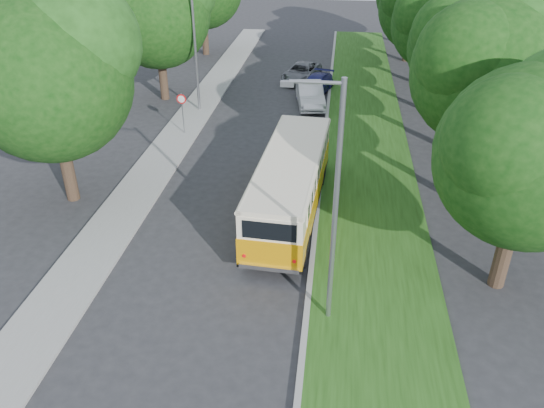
# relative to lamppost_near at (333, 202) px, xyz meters

# --- Properties ---
(ground) EXTENTS (120.00, 120.00, 0.00)m
(ground) POSITION_rel_lamppost_near_xyz_m (-4.21, 2.50, -4.37)
(ground) COLOR #2B2B2E
(ground) RESTS_ON ground
(curb) EXTENTS (0.20, 70.00, 0.15)m
(curb) POSITION_rel_lamppost_near_xyz_m (-0.61, 7.50, -4.29)
(curb) COLOR gray
(curb) RESTS_ON ground
(grass_verge) EXTENTS (4.50, 70.00, 0.13)m
(grass_verge) POSITION_rel_lamppost_near_xyz_m (1.74, 7.50, -4.30)
(grass_verge) COLOR #1F4412
(grass_verge) RESTS_ON ground
(sidewalk) EXTENTS (2.20, 70.00, 0.12)m
(sidewalk) POSITION_rel_lamppost_near_xyz_m (-9.01, 7.50, -4.31)
(sidewalk) COLOR gray
(sidewalk) RESTS_ON ground
(treeline) EXTENTS (24.27, 41.91, 9.46)m
(treeline) POSITION_rel_lamppost_near_xyz_m (-1.06, 20.49, 1.56)
(treeline) COLOR #332319
(treeline) RESTS_ON ground
(lamppost_near) EXTENTS (1.71, 0.16, 8.00)m
(lamppost_near) POSITION_rel_lamppost_near_xyz_m (0.00, 0.00, 0.00)
(lamppost_near) COLOR gray
(lamppost_near) RESTS_ON ground
(lamppost_far) EXTENTS (1.71, 0.16, 7.50)m
(lamppost_far) POSITION_rel_lamppost_near_xyz_m (-8.91, 18.50, -0.25)
(lamppost_far) COLOR gray
(lamppost_far) RESTS_ON ground
(warning_sign) EXTENTS (0.56, 0.10, 2.50)m
(warning_sign) POSITION_rel_lamppost_near_xyz_m (-8.71, 14.48, -2.66)
(warning_sign) COLOR gray
(warning_sign) RESTS_ON ground
(vintage_bus) EXTENTS (3.02, 9.64, 2.83)m
(vintage_bus) POSITION_rel_lamppost_near_xyz_m (-1.78, 6.35, -2.96)
(vintage_bus) COLOR orange
(vintage_bus) RESTS_ON ground
(car_silver) EXTENTS (1.68, 3.84, 1.29)m
(car_silver) POSITION_rel_lamppost_near_xyz_m (-1.59, 10.15, -3.73)
(car_silver) COLOR #AFAEB3
(car_silver) RESTS_ON ground
(car_white) EXTENTS (2.31, 4.72, 1.49)m
(car_white) POSITION_rel_lamppost_near_xyz_m (-1.82, 20.43, -3.62)
(car_white) COLOR silver
(car_white) RESTS_ON ground
(car_blue) EXTENTS (2.69, 4.52, 1.23)m
(car_blue) POSITION_rel_lamppost_near_xyz_m (-1.58, 22.96, -3.75)
(car_blue) COLOR navy
(car_blue) RESTS_ON ground
(car_grey) EXTENTS (3.06, 4.91, 1.27)m
(car_grey) POSITION_rel_lamppost_near_xyz_m (-2.80, 25.80, -3.73)
(car_grey) COLOR slate
(car_grey) RESTS_ON ground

